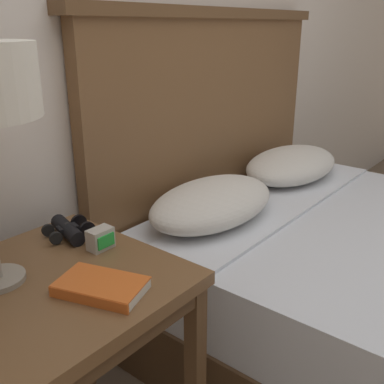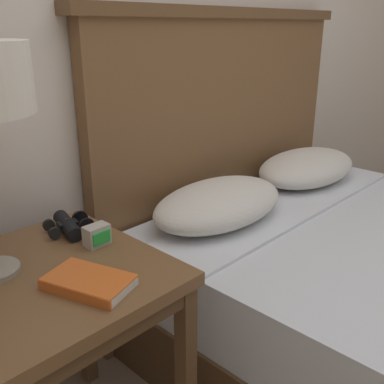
{
  "view_description": "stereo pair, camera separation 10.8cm",
  "coord_description": "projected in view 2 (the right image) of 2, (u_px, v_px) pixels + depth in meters",
  "views": [
    {
      "loc": [
        -1.19,
        -0.28,
        1.25
      ],
      "look_at": [
        -0.18,
        0.54,
        0.76
      ],
      "focal_mm": 42.0,
      "sensor_mm": 36.0,
      "label": 1
    },
    {
      "loc": [
        -1.12,
        -0.36,
        1.25
      ],
      "look_at": [
        -0.18,
        0.54,
        0.76
      ],
      "focal_mm": 42.0,
      "sensor_mm": 36.0,
      "label": 2
    }
  ],
  "objects": [
    {
      "name": "binoculars_pair",
      "position": [
        68.0,
        225.0,
        1.34
      ],
      "size": [
        0.15,
        0.16,
        0.05
      ],
      "color": "black",
      "rests_on": "nightstand"
    },
    {
      "name": "wall_back",
      "position": [
        139.0,
        10.0,
        1.61
      ],
      "size": [
        8.0,
        0.06,
        2.6
      ],
      "color": "silver",
      "rests_on": "ground_plane"
    },
    {
      "name": "alarm_clock",
      "position": [
        97.0,
        235.0,
        1.26
      ],
      "size": [
        0.07,
        0.05,
        0.06
      ],
      "color": "#B7B2A8",
      "rests_on": "nightstand"
    },
    {
      "name": "book_on_nightstand",
      "position": [
        89.0,
        283.0,
        1.06
      ],
      "size": [
        0.18,
        0.23,
        0.03
      ],
      "color": "silver",
      "rests_on": "nightstand"
    },
    {
      "name": "bed",
      "position": [
        381.0,
        290.0,
        1.69
      ],
      "size": [
        1.55,
        1.78,
        1.32
      ],
      "color": "#4E3520",
      "rests_on": "ground_plane"
    },
    {
      "name": "nightstand",
      "position": [
        46.0,
        304.0,
        1.16
      ],
      "size": [
        0.58,
        0.58,
        0.66
      ],
      "color": "brown",
      "rests_on": "ground_plane"
    }
  ]
}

